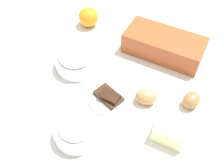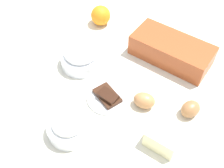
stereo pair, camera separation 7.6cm
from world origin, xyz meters
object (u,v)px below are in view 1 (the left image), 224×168
object	(u,v)px
flour_bowl	(76,131)
sugar_bowl	(76,60)
loaf_pan	(164,45)
egg_near_butter	(192,100)
chocolate_plate	(109,97)
butter_block	(171,132)
egg_beside_bowl	(146,97)
orange_fruit	(88,17)

from	to	relation	value
flour_bowl	sugar_bowl	distance (m)	0.28
loaf_pan	flour_bowl	xyz separation A→B (m)	(-0.00, -0.45, -0.01)
flour_bowl	egg_near_butter	world-z (taller)	flour_bowl
chocolate_plate	butter_block	bearing A→B (deg)	1.65
sugar_bowl	butter_block	xyz separation A→B (m)	(0.40, -0.03, -0.00)
egg_beside_bowl	loaf_pan	bearing A→B (deg)	109.62
orange_fruit	egg_beside_bowl	world-z (taller)	orange_fruit
loaf_pan	orange_fruit	distance (m)	0.32
loaf_pan	sugar_bowl	distance (m)	0.32
egg_near_butter	egg_beside_bowl	xyz separation A→B (m)	(-0.12, -0.08, 0.00)
chocolate_plate	egg_beside_bowl	bearing A→B (deg)	35.40
flour_bowl	sugar_bowl	size ratio (longest dim) A/B	0.87
flour_bowl	orange_fruit	size ratio (longest dim) A/B	1.61
loaf_pan	egg_beside_bowl	distance (m)	0.24
egg_near_butter	chocolate_plate	xyz separation A→B (m)	(-0.21, -0.15, -0.01)
flour_bowl	loaf_pan	bearing A→B (deg)	89.86
loaf_pan	chocolate_plate	xyz separation A→B (m)	(-0.02, -0.29, -0.03)
flour_bowl	egg_near_butter	size ratio (longest dim) A/B	2.02
flour_bowl	butter_block	bearing A→B (deg)	38.81
loaf_pan	sugar_bowl	size ratio (longest dim) A/B	2.07
butter_block	egg_near_butter	world-z (taller)	butter_block
egg_beside_bowl	butter_block	bearing A→B (deg)	-25.79
butter_block	egg_near_butter	bearing A→B (deg)	94.61
orange_fruit	egg_near_butter	bearing A→B (deg)	-9.87
sugar_bowl	egg_beside_bowl	distance (m)	0.27
loaf_pan	egg_beside_bowl	bearing A→B (deg)	-82.66
egg_near_butter	flour_bowl	bearing A→B (deg)	-122.44
loaf_pan	egg_beside_bowl	world-z (taller)	loaf_pan
flour_bowl	orange_fruit	distance (m)	0.51
loaf_pan	butter_block	size ratio (longest dim) A/B	3.35
loaf_pan	flour_bowl	world-z (taller)	loaf_pan
egg_beside_bowl	sugar_bowl	bearing A→B (deg)	-173.70
butter_block	chocolate_plate	distance (m)	0.22
orange_fruit	butter_block	size ratio (longest dim) A/B	0.87
sugar_bowl	butter_block	distance (m)	0.40
orange_fruit	chocolate_plate	distance (m)	0.39
egg_beside_bowl	flour_bowl	bearing A→B (deg)	-109.36
butter_block	egg_near_butter	distance (m)	0.14
loaf_pan	butter_block	world-z (taller)	loaf_pan
egg_near_butter	egg_beside_bowl	world-z (taller)	same
sugar_bowl	butter_block	world-z (taller)	sugar_bowl
flour_bowl	egg_beside_bowl	distance (m)	0.24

